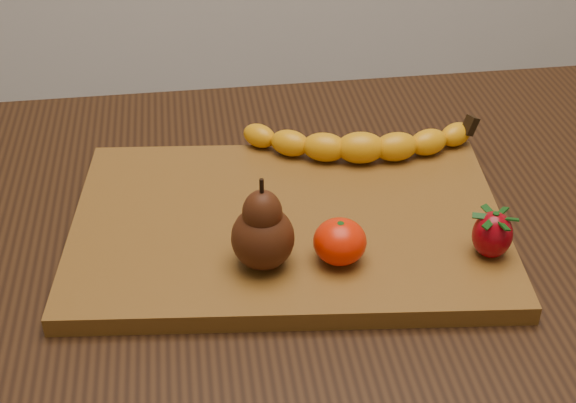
{
  "coord_description": "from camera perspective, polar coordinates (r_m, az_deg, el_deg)",
  "views": [
    {
      "loc": [
        -0.16,
        -0.67,
        1.27
      ],
      "look_at": [
        -0.07,
        0.0,
        0.8
      ],
      "focal_mm": 50.0,
      "sensor_mm": 36.0,
      "label": 1
    }
  ],
  "objects": [
    {
      "name": "table",
      "position": [
        0.92,
        4.13,
        -6.73
      ],
      "size": [
        1.0,
        0.7,
        0.76
      ],
      "color": "black",
      "rests_on": "ground"
    },
    {
      "name": "cutting_board",
      "position": [
        0.85,
        0.0,
        -1.67
      ],
      "size": [
        0.48,
        0.35,
        0.02
      ],
      "primitive_type": "cube",
      "rotation": [
        0.0,
        0.0,
        -0.11
      ],
      "color": "brown",
      "rests_on": "table"
    },
    {
      "name": "banana",
      "position": [
        0.93,
        5.18,
        3.83
      ],
      "size": [
        0.24,
        0.09,
        0.04
      ],
      "primitive_type": null,
      "rotation": [
        0.0,
        0.0,
        -0.13
      ],
      "color": "#ED9E0B",
      "rests_on": "cutting_board"
    },
    {
      "name": "pear",
      "position": [
        0.75,
        -1.83,
        -1.56
      ],
      "size": [
        0.07,
        0.07,
        0.1
      ],
      "primitive_type": null,
      "rotation": [
        0.0,
        0.0,
        -0.11
      ],
      "color": "#401B0A",
      "rests_on": "cutting_board"
    },
    {
      "name": "mandarin",
      "position": [
        0.77,
        3.71,
        -2.86
      ],
      "size": [
        0.07,
        0.07,
        0.04
      ],
      "primitive_type": "ellipsoid",
      "rotation": [
        0.0,
        0.0,
        0.31
      ],
      "color": "red",
      "rests_on": "cutting_board"
    },
    {
      "name": "strawberry",
      "position": [
        0.8,
        14.35,
        -2.19
      ],
      "size": [
        0.05,
        0.05,
        0.05
      ],
      "primitive_type": null,
      "rotation": [
        0.0,
        0.0,
        -0.32
      ],
      "color": "maroon",
      "rests_on": "cutting_board"
    }
  ]
}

